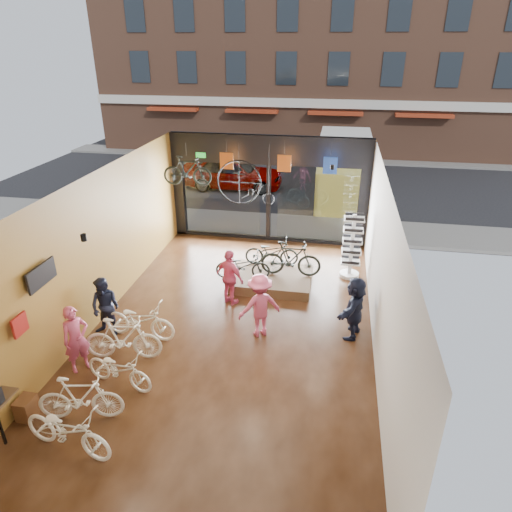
% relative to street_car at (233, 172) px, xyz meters
% --- Properties ---
extents(ground_plane, '(7.00, 12.00, 0.04)m').
position_rel_street_car_xyz_m(ground_plane, '(2.69, -12.00, -0.85)').
color(ground_plane, black).
rests_on(ground_plane, ground).
extents(ceiling, '(7.00, 12.00, 0.04)m').
position_rel_street_car_xyz_m(ceiling, '(2.69, -12.00, 2.99)').
color(ceiling, black).
rests_on(ceiling, ground).
extents(wall_left, '(0.04, 12.00, 3.80)m').
position_rel_street_car_xyz_m(wall_left, '(-0.83, -12.00, 1.07)').
color(wall_left, '#AC7F3C').
rests_on(wall_left, ground).
extents(wall_right, '(0.04, 12.00, 3.80)m').
position_rel_street_car_xyz_m(wall_right, '(6.21, -12.00, 1.07)').
color(wall_right, beige).
rests_on(wall_right, ground).
extents(wall_back, '(7.00, 0.04, 3.80)m').
position_rel_street_car_xyz_m(wall_back, '(2.69, -18.02, 1.07)').
color(wall_back, beige).
rests_on(wall_back, ground).
extents(storefront, '(7.00, 0.26, 3.80)m').
position_rel_street_car_xyz_m(storefront, '(2.69, -6.00, 1.07)').
color(storefront, black).
rests_on(storefront, ground).
extents(exit_sign, '(0.35, 0.06, 0.18)m').
position_rel_street_car_xyz_m(exit_sign, '(0.29, -6.12, 2.22)').
color(exit_sign, '#198C26').
rests_on(exit_sign, storefront).
extents(street_road, '(30.00, 18.00, 0.02)m').
position_rel_street_car_xyz_m(street_road, '(2.69, 3.00, -0.84)').
color(street_road, black).
rests_on(street_road, ground).
extents(sidewalk_near, '(30.00, 2.40, 0.12)m').
position_rel_street_car_xyz_m(sidewalk_near, '(2.69, -4.80, -0.77)').
color(sidewalk_near, slate).
rests_on(sidewalk_near, ground).
extents(sidewalk_far, '(30.00, 2.00, 0.12)m').
position_rel_street_car_xyz_m(sidewalk_far, '(2.69, 7.00, -0.77)').
color(sidewalk_far, slate).
rests_on(sidewalk_far, ground).
extents(opposite_building, '(26.00, 5.00, 14.00)m').
position_rel_street_car_xyz_m(opposite_building, '(2.69, 9.50, 6.17)').
color(opposite_building, brown).
rests_on(opposite_building, ground).
extents(street_car, '(4.85, 1.95, 1.65)m').
position_rel_street_car_xyz_m(street_car, '(0.00, 0.00, 0.00)').
color(street_car, gray).
rests_on(street_car, street_road).
extents(box_truck, '(2.33, 6.98, 2.75)m').
position_rel_street_car_xyz_m(box_truck, '(5.33, -1.00, 0.55)').
color(box_truck, silver).
rests_on(box_truck, street_road).
extents(floor_bike_0, '(1.90, 0.95, 0.96)m').
position_rel_street_car_xyz_m(floor_bike_0, '(0.68, -16.19, -0.35)').
color(floor_bike_0, '#F3E9CF').
rests_on(floor_bike_0, ground_plane).
extents(floor_bike_1, '(1.71, 0.79, 0.99)m').
position_rel_street_car_xyz_m(floor_bike_1, '(0.51, -15.44, -0.33)').
color(floor_bike_1, '#F3E9CF').
rests_on(floor_bike_1, ground_plane).
extents(floor_bike_2, '(1.70, 0.91, 0.85)m').
position_rel_street_car_xyz_m(floor_bike_2, '(0.81, -14.43, -0.40)').
color(floor_bike_2, '#F3E9CF').
rests_on(floor_bike_2, ground_plane).
extents(floor_bike_3, '(1.83, 0.77, 1.07)m').
position_rel_street_car_xyz_m(floor_bike_3, '(0.50, -13.55, -0.29)').
color(floor_bike_3, '#F3E9CF').
rests_on(floor_bike_3, ground_plane).
extents(floor_bike_4, '(1.89, 0.79, 0.97)m').
position_rel_street_car_xyz_m(floor_bike_4, '(0.53, -12.69, -0.34)').
color(floor_bike_4, '#F3E9CF').
rests_on(floor_bike_4, ground_plane).
extents(display_platform, '(2.40, 1.80, 0.30)m').
position_rel_street_car_xyz_m(display_platform, '(3.32, -9.42, -0.68)').
color(display_platform, '#473018').
rests_on(display_platform, ground_plane).
extents(display_bike_left, '(1.66, 0.78, 0.84)m').
position_rel_street_car_xyz_m(display_bike_left, '(2.52, -9.78, -0.11)').
color(display_bike_left, black).
rests_on(display_bike_left, display_platform).
extents(display_bike_mid, '(1.80, 0.55, 1.08)m').
position_rel_street_car_xyz_m(display_bike_mid, '(3.88, -9.32, 0.01)').
color(display_bike_mid, black).
rests_on(display_bike_mid, display_platform).
extents(display_bike_right, '(1.69, 0.71, 0.87)m').
position_rel_street_car_xyz_m(display_bike_right, '(3.22, -8.72, -0.09)').
color(display_bike_right, black).
rests_on(display_bike_right, display_platform).
extents(customer_0, '(0.66, 0.69, 1.59)m').
position_rel_street_car_xyz_m(customer_0, '(-0.31, -14.07, -0.03)').
color(customer_0, '#CC4C72').
rests_on(customer_0, ground_plane).
extents(customer_1, '(0.81, 0.66, 1.56)m').
position_rel_street_car_xyz_m(customer_1, '(-0.31, -12.72, -0.05)').
color(customer_1, '#161C33').
rests_on(customer_1, ground_plane).
extents(customer_2, '(1.02, 0.83, 1.62)m').
position_rel_street_car_xyz_m(customer_2, '(2.36, -10.73, -0.02)').
color(customer_2, '#CC4C72').
rests_on(customer_2, ground_plane).
extents(customer_3, '(1.24, 1.08, 1.67)m').
position_rel_street_car_xyz_m(customer_3, '(3.41, -12.06, 0.01)').
color(customer_3, '#CC4C72').
rests_on(customer_3, ground_plane).
extents(customer_5, '(0.87, 1.57, 1.62)m').
position_rel_street_car_xyz_m(customer_5, '(5.69, -11.70, -0.02)').
color(customer_5, '#161C33').
rests_on(customer_5, ground_plane).
extents(sunglasses_rack, '(0.70, 0.62, 2.04)m').
position_rel_street_car_xyz_m(sunglasses_rack, '(5.64, -8.48, 0.19)').
color(sunglasses_rack, white).
rests_on(sunglasses_rack, ground_plane).
extents(wall_merch, '(0.40, 2.40, 2.60)m').
position_rel_street_car_xyz_m(wall_merch, '(-0.69, -15.50, 0.47)').
color(wall_merch, navy).
rests_on(wall_merch, wall_left).
extents(penny_farthing, '(1.82, 0.06, 1.46)m').
position_rel_street_car_xyz_m(penny_farthing, '(2.26, -7.51, 1.67)').
color(penny_farthing, black).
rests_on(penny_farthing, ceiling).
extents(hung_bike, '(1.60, 0.53, 0.95)m').
position_rel_street_car_xyz_m(hung_bike, '(0.33, -7.80, 2.10)').
color(hung_bike, black).
rests_on(hung_bike, ceiling).
extents(jersey_left, '(0.45, 0.03, 0.55)m').
position_rel_street_car_xyz_m(jersey_left, '(1.38, -6.80, 2.22)').
color(jersey_left, '#CC5919').
rests_on(jersey_left, ceiling).
extents(jersey_mid, '(0.45, 0.03, 0.55)m').
position_rel_street_car_xyz_m(jersey_mid, '(3.31, -6.80, 2.22)').
color(jersey_mid, '#CC5919').
rests_on(jersey_mid, ceiling).
extents(jersey_right, '(0.45, 0.03, 0.55)m').
position_rel_street_car_xyz_m(jersey_right, '(4.80, -6.80, 2.22)').
color(jersey_right, '#1E3F99').
rests_on(jersey_right, ceiling).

